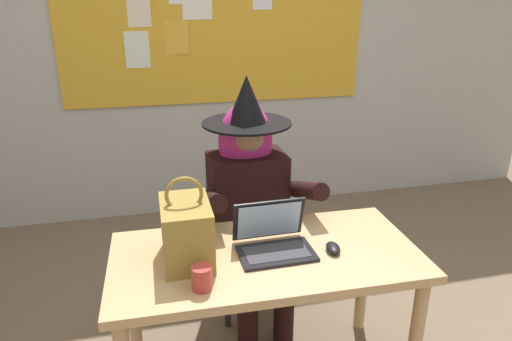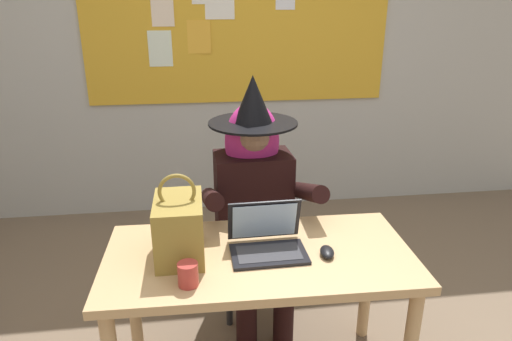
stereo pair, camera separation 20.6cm
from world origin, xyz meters
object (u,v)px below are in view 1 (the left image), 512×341
laptop (273,240)px  computer_mouse (333,248)px  person_costumed (250,189)px  desk_main (266,272)px  chair_at_desk (245,225)px  coffee_mug (202,278)px  handbag (186,231)px

laptop → computer_mouse: bearing=-18.6°
person_costumed → desk_main: bearing=-7.9°
desk_main → chair_at_desk: bearing=85.9°
laptop → coffee_mug: (-0.34, -0.22, -0.00)m
computer_mouse → coffee_mug: 0.61m
desk_main → chair_at_desk: (0.05, 0.69, -0.12)m
computer_mouse → handbag: size_ratio=0.28×
coffee_mug → laptop: bearing=32.5°
chair_at_desk → coffee_mug: 0.99m
chair_at_desk → handbag: size_ratio=2.34×
desk_main → chair_at_desk: size_ratio=1.53×
desk_main → coffee_mug: size_ratio=14.25×
person_costumed → chair_at_desk: bearing=-179.5°
computer_mouse → chair_at_desk: bearing=116.1°
person_costumed → laptop: person_costumed is taller
computer_mouse → handbag: 0.64m
chair_at_desk → person_costumed: person_costumed is taller
person_costumed → handbag: bearing=-38.3°
chair_at_desk → handbag: bearing=-32.7°
computer_mouse → coffee_mug: (-0.59, -0.14, 0.03)m
person_costumed → coffee_mug: bearing=-27.5°
computer_mouse → coffee_mug: bearing=-158.3°
person_costumed → handbag: 0.67m
desk_main → person_costumed: size_ratio=0.98×
desk_main → person_costumed: 0.59m
chair_at_desk → person_costumed: bearing=0.3°
chair_at_desk → coffee_mug: chair_at_desk is taller
person_costumed → computer_mouse: (0.23, -0.62, -0.04)m
person_costumed → computer_mouse: person_costumed is taller
person_costumed → laptop: size_ratio=4.19×
desk_main → coffee_mug: 0.39m
desk_main → coffee_mug: bearing=-147.1°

